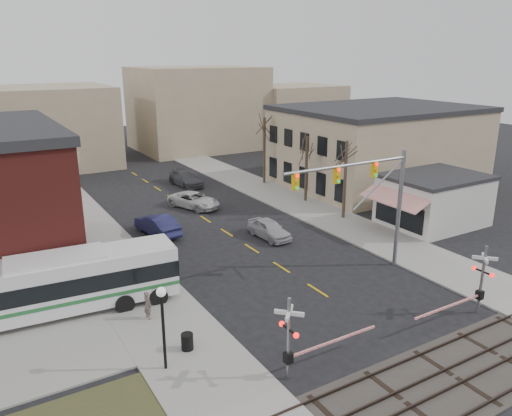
{
  "coord_description": "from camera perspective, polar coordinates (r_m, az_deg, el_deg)",
  "views": [
    {
      "loc": [
        -17.42,
        -19.82,
        13.89
      ],
      "look_at": [
        -0.27,
        8.91,
        3.5
      ],
      "focal_mm": 35.0,
      "sensor_mm": 36.0,
      "label": 1
    }
  ],
  "objects": [
    {
      "name": "ground",
      "position": [
        29.82,
        9.43,
        -10.77
      ],
      "size": [
        160.0,
        160.0,
        0.0
      ],
      "primitive_type": "plane",
      "color": "black",
      "rests_on": "ground"
    },
    {
      "name": "sidewalk_west",
      "position": [
        42.89,
        -18.52,
        -2.49
      ],
      "size": [
        5.0,
        60.0,
        0.12
      ],
      "primitive_type": "cube",
      "color": "gray",
      "rests_on": "ground"
    },
    {
      "name": "sidewalk_east",
      "position": [
        50.02,
        3.1,
        1.17
      ],
      "size": [
        5.0,
        60.0,
        0.12
      ],
      "primitive_type": "cube",
      "color": "gray",
      "rests_on": "ground"
    },
    {
      "name": "ballast_strip",
      "position": [
        25.21,
        21.73,
        -17.5
      ],
      "size": [
        160.0,
        5.0,
        0.06
      ],
      "primitive_type": "cube",
      "color": "#332D28",
      "rests_on": "ground"
    },
    {
      "name": "rail_tracks",
      "position": [
        25.16,
        21.75,
        -17.33
      ],
      "size": [
        160.0,
        3.91,
        0.14
      ],
      "color": "#2D231E",
      "rests_on": "ground"
    },
    {
      "name": "tan_building",
      "position": [
        56.86,
        13.77,
        7.01
      ],
      "size": [
        20.3,
        15.3,
        8.5
      ],
      "color": "gray",
      "rests_on": "ground"
    },
    {
      "name": "awning_shop",
      "position": [
        44.41,
        19.64,
        0.91
      ],
      "size": [
        9.74,
        6.2,
        4.3
      ],
      "color": "beige",
      "rests_on": "ground"
    },
    {
      "name": "tree_east_a",
      "position": [
        43.59,
        10.14,
        3.18
      ],
      "size": [
        0.28,
        0.28,
        6.75
      ],
      "color": "#382B21",
      "rests_on": "sidewalk_east"
    },
    {
      "name": "tree_east_b",
      "position": [
        48.37,
        5.77,
        4.48
      ],
      "size": [
        0.28,
        0.28,
        6.3
      ],
      "color": "#382B21",
      "rests_on": "sidewalk_east"
    },
    {
      "name": "tree_east_c",
      "position": [
        54.87,
        0.96,
        6.57
      ],
      "size": [
        0.28,
        0.28,
        7.2
      ],
      "color": "#382B21",
      "rests_on": "sidewalk_east"
    },
    {
      "name": "transit_bus",
      "position": [
        29.59,
        -21.63,
        -8.05
      ],
      "size": [
        13.0,
        3.83,
        3.3
      ],
      "color": "silver",
      "rests_on": "ground"
    },
    {
      "name": "traffic_signal_mast",
      "position": [
        32.16,
        13.03,
        2.07
      ],
      "size": [
        9.47,
        0.3,
        8.0
      ],
      "color": "gray",
      "rests_on": "ground"
    },
    {
      "name": "rr_crossing_west",
      "position": [
        22.67,
        4.66,
        -14.54
      ],
      "size": [
        5.6,
        1.36,
        4.0
      ],
      "color": "gray",
      "rests_on": "ground"
    },
    {
      "name": "rr_crossing_east",
      "position": [
        29.98,
        23.91,
        -7.77
      ],
      "size": [
        5.6,
        1.36,
        4.0
      ],
      "color": "gray",
      "rests_on": "ground"
    },
    {
      "name": "street_lamp",
      "position": [
        22.79,
        -10.66,
        -11.48
      ],
      "size": [
        0.44,
        0.44,
        4.07
      ],
      "color": "black",
      "rests_on": "sidewalk_west"
    },
    {
      "name": "trash_bin",
      "position": [
        25.25,
        -7.86,
        -14.88
      ],
      "size": [
        0.6,
        0.6,
        0.82
      ],
      "primitive_type": "cylinder",
      "color": "black",
      "rests_on": "sidewalk_west"
    },
    {
      "name": "car_a",
      "position": [
        39.12,
        1.5,
        -2.4
      ],
      "size": [
        1.95,
        4.42,
        1.48
      ],
      "primitive_type": "imported",
      "rotation": [
        0.0,
        0.0,
        0.05
      ],
      "color": "#A6A5AA",
      "rests_on": "ground"
    },
    {
      "name": "car_b",
      "position": [
        40.55,
        -11.21,
        -1.9
      ],
      "size": [
        2.42,
        5.17,
        1.64
      ],
      "primitive_type": "imported",
      "rotation": [
        0.0,
        0.0,
        3.28
      ],
      "color": "#1B1C45",
      "rests_on": "ground"
    },
    {
      "name": "car_c",
      "position": [
        47.11,
        -7.09,
        0.88
      ],
      "size": [
        4.21,
        5.72,
        1.44
      ],
      "primitive_type": "imported",
      "rotation": [
        0.0,
        0.0,
        0.4
      ],
      "color": "#B7B7B7",
      "rests_on": "ground"
    },
    {
      "name": "car_d",
      "position": [
        55.26,
        -8.04,
        3.32
      ],
      "size": [
        2.6,
        5.35,
        1.5
      ],
      "primitive_type": "imported",
      "rotation": [
        0.0,
        0.0,
        0.1
      ],
      "color": "#45464B",
      "rests_on": "ground"
    },
    {
      "name": "pedestrian_near",
      "position": [
        28.01,
        -12.28,
        -10.77
      ],
      "size": [
        0.51,
        0.65,
        1.59
      ],
      "primitive_type": "imported",
      "rotation": [
        0.0,
        0.0,
        1.81
      ],
      "color": "#604F4C",
      "rests_on": "sidewalk_west"
    },
    {
      "name": "pedestrian_far",
      "position": [
        31.38,
        -13.19,
        -7.72
      ],
      "size": [
        0.94,
        0.92,
        1.53
      ],
      "primitive_type": "imported",
      "rotation": [
        0.0,
        0.0,
        0.69
      ],
      "color": "#3A3863",
      "rests_on": "sidewalk_west"
    }
  ]
}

